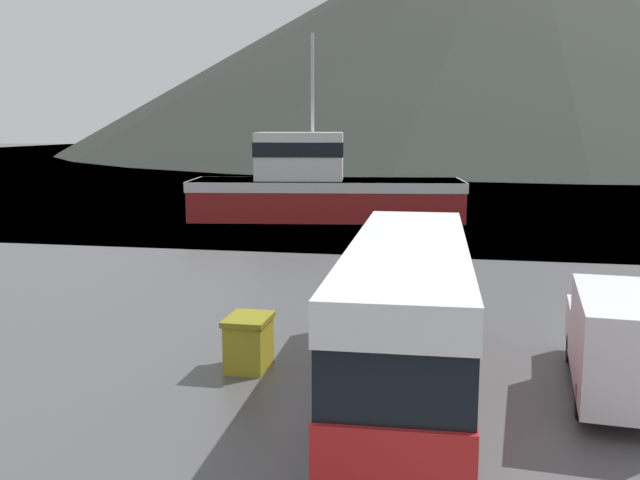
{
  "coord_description": "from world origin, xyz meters",
  "views": [
    {
      "loc": [
        0.58,
        -6.33,
        5.88
      ],
      "look_at": [
        -4.0,
        17.19,
        2.0
      ],
      "focal_mm": 40.0,
      "sensor_mm": 36.0,
      "label": 1
    }
  ],
  "objects_px": {
    "tour_bus": "(408,308)",
    "delivery_van": "(621,340)",
    "fishing_boat": "(321,187)",
    "storage_bin": "(249,342)"
  },
  "relations": [
    {
      "from": "tour_bus",
      "to": "delivery_van",
      "type": "height_order",
      "value": "tour_bus"
    },
    {
      "from": "tour_bus",
      "to": "fishing_boat",
      "type": "xyz_separation_m",
      "value": [
        -7.49,
        28.54,
        0.12
      ]
    },
    {
      "from": "tour_bus",
      "to": "delivery_van",
      "type": "bearing_deg",
      "value": 4.69
    },
    {
      "from": "storage_bin",
      "to": "delivery_van",
      "type": "bearing_deg",
      "value": -1.11
    },
    {
      "from": "tour_bus",
      "to": "storage_bin",
      "type": "xyz_separation_m",
      "value": [
        -3.87,
        0.69,
        -1.22
      ]
    },
    {
      "from": "tour_bus",
      "to": "storage_bin",
      "type": "bearing_deg",
      "value": 167.96
    },
    {
      "from": "delivery_van",
      "to": "fishing_boat",
      "type": "relative_size",
      "value": 0.34
    },
    {
      "from": "tour_bus",
      "to": "storage_bin",
      "type": "distance_m",
      "value": 4.12
    },
    {
      "from": "delivery_van",
      "to": "storage_bin",
      "type": "bearing_deg",
      "value": -176.01
    },
    {
      "from": "tour_bus",
      "to": "delivery_van",
      "type": "distance_m",
      "value": 4.65
    }
  ]
}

